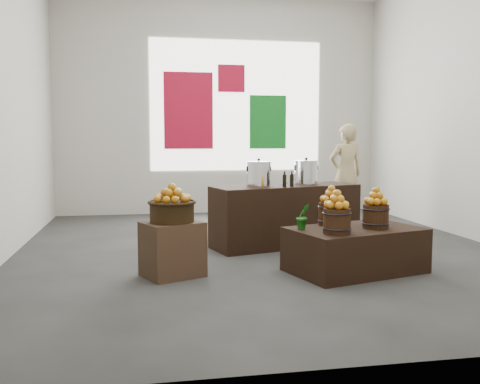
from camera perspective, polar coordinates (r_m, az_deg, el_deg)
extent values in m
plane|color=#3B3B38|center=(6.75, 2.30, -6.14)|extent=(7.00, 7.00, 0.00)
cube|color=beige|center=(10.07, -2.10, 9.19)|extent=(6.00, 0.04, 4.00)
cube|color=white|center=(10.10, -0.37, 9.18)|extent=(3.20, 0.02, 2.40)
cube|color=#AC0D28|center=(9.97, -5.52, 8.63)|extent=(0.90, 0.04, 1.40)
cube|color=#116E1E|center=(10.20, 2.99, 7.45)|extent=(0.70, 0.04, 1.00)
cube|color=#AC0D28|center=(10.12, -0.94, 12.02)|extent=(0.50, 0.04, 0.50)
cube|color=#523726|center=(5.45, -7.22, -6.08)|extent=(0.69, 0.64, 0.55)
cylinder|color=black|center=(5.38, -7.27, -2.15)|extent=(0.44, 0.44, 0.20)
cube|color=black|center=(5.73, 12.18, -6.05)|extent=(1.51, 1.15, 0.46)
cylinder|color=#351B0E|center=(5.29, 10.29, -3.08)|extent=(0.27, 0.27, 0.25)
cylinder|color=#351B0E|center=(5.70, 14.27, -2.54)|extent=(0.27, 0.27, 0.25)
cylinder|color=#351B0E|center=(5.78, 9.70, -2.34)|extent=(0.27, 0.27, 0.25)
imported|color=#166B16|center=(6.03, 13.92, -1.86)|extent=(0.27, 0.24, 0.29)
imported|color=#166B16|center=(5.51, 6.73, -2.59)|extent=(0.17, 0.15, 0.26)
cube|color=black|center=(6.95, 4.87, -2.52)|extent=(2.02, 1.09, 0.79)
cylinder|color=silver|center=(6.70, 2.01, 1.85)|extent=(0.30, 0.30, 0.30)
cylinder|color=silver|center=(7.05, 7.06, 2.00)|extent=(0.30, 0.30, 0.30)
imported|color=tan|center=(8.88, 11.22, 1.90)|extent=(0.64, 0.46, 1.63)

